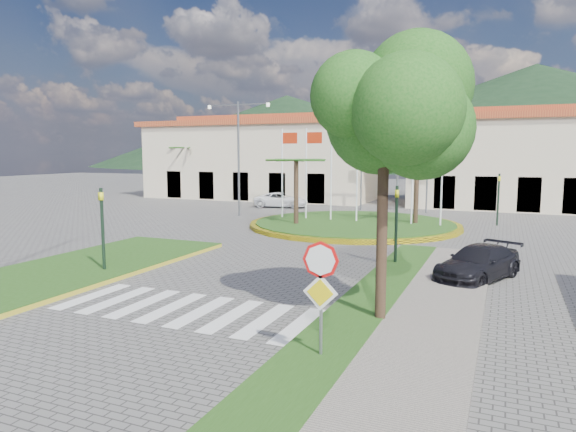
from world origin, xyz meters
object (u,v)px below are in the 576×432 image
at_px(car_dark_b, 500,203).
at_px(car_side_right, 478,263).
at_px(roundabout_island, 354,224).
at_px(car_dark_a, 320,195).
at_px(deciduous_tree, 384,125).
at_px(white_van, 281,200).
at_px(stop_sign, 321,281).

distance_m(car_dark_b, car_side_right, 24.51).
bearing_deg(roundabout_island, car_side_right, -55.28).
bearing_deg(car_dark_b, car_dark_a, 89.82).
distance_m(deciduous_tree, white_van, 29.44).
distance_m(stop_sign, car_dark_b, 33.71).
bearing_deg(stop_sign, car_dark_a, 109.48).
xyz_separation_m(white_van, car_dark_b, (16.63, 5.06, -0.04)).
xyz_separation_m(roundabout_island, car_dark_a, (-7.14, 13.98, 0.47)).
bearing_deg(car_side_right, car_dark_a, 144.18).
bearing_deg(deciduous_tree, roundabout_island, 107.91).
bearing_deg(car_dark_a, roundabout_island, -165.32).
xyz_separation_m(car_dark_a, car_side_right, (14.76, -24.98, -0.05)).
height_order(deciduous_tree, car_side_right, deciduous_tree).
relative_size(roundabout_island, car_dark_a, 3.32).
relative_size(white_van, car_dark_a, 1.15).
bearing_deg(roundabout_island, car_dark_a, 117.06).
bearing_deg(car_side_right, deciduous_tree, -85.93).
xyz_separation_m(deciduous_tree, car_dark_a, (-12.64, 30.98, -4.52)).
distance_m(roundabout_island, car_dark_a, 15.71).
relative_size(white_van, car_side_right, 1.06).
bearing_deg(stop_sign, deciduous_tree, 78.82).
distance_m(car_dark_a, car_dark_b, 15.19).
distance_m(car_dark_a, car_side_right, 29.02).
distance_m(deciduous_tree, car_side_right, 7.84).
bearing_deg(car_dark_b, car_side_right, -179.36).
bearing_deg(car_side_right, white_van, 153.41).
height_order(roundabout_island, car_dark_a, roundabout_island).
xyz_separation_m(stop_sign, car_dark_a, (-12.04, 34.02, -1.14)).
height_order(white_van, car_dark_a, car_dark_a).
bearing_deg(deciduous_tree, car_dark_b, 85.23).
distance_m(stop_sign, car_side_right, 9.51).
relative_size(deciduous_tree, car_side_right, 1.63).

